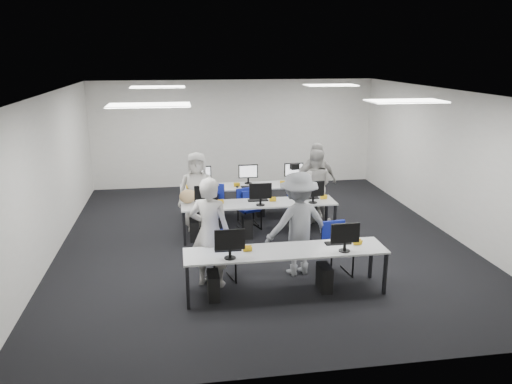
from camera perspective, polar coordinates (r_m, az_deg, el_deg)
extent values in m
plane|color=black|center=(10.37, 0.52, -5.41)|extent=(9.00, 9.00, 0.00)
plane|color=white|center=(9.70, 0.56, 11.36)|extent=(9.00, 9.00, 0.00)
cube|color=silver|center=(14.31, -2.46, 6.70)|extent=(8.00, 0.02, 3.00)
cube|color=silver|center=(5.74, 8.03, -7.37)|extent=(8.00, 0.02, 3.00)
cube|color=silver|center=(10.09, -22.50, 1.69)|extent=(0.02, 9.00, 3.00)
cube|color=silver|center=(11.28, 21.03, 3.23)|extent=(0.02, 9.00, 3.00)
cube|color=white|center=(7.59, -12.12, 9.69)|extent=(1.20, 0.60, 0.02)
cube|color=white|center=(8.39, 16.75, 9.93)|extent=(1.20, 0.60, 0.02)
cube|color=white|center=(11.57, -11.17, 11.70)|extent=(1.20, 0.60, 0.02)
cube|color=white|center=(12.11, 8.53, 11.99)|extent=(1.20, 0.60, 0.02)
cube|color=#B9BBBD|center=(7.91, 3.41, -6.75)|extent=(3.20, 0.70, 0.03)
cube|color=black|center=(7.63, -7.80, -10.78)|extent=(0.05, 0.05, 0.70)
cube|color=black|center=(8.17, -7.90, -8.92)|extent=(0.05, 0.05, 0.70)
cube|color=black|center=(8.26, 14.53, -9.04)|extent=(0.05, 0.05, 0.70)
cube|color=black|center=(8.76, 12.99, -7.45)|extent=(0.05, 0.05, 0.70)
cube|color=#B9BBBD|center=(10.32, 0.34, -1.31)|extent=(3.20, 0.70, 0.03)
cube|color=black|center=(10.03, -8.18, -4.19)|extent=(0.05, 0.05, 0.70)
cube|color=black|center=(10.59, -8.24, -3.10)|extent=(0.05, 0.05, 0.70)
cube|color=black|center=(10.51, 8.99, -3.28)|extent=(0.05, 0.05, 0.70)
cube|color=black|center=(11.05, 8.05, -2.29)|extent=(0.05, 0.05, 0.70)
cube|color=#B9BBBD|center=(11.65, -0.77, 0.68)|extent=(3.20, 0.70, 0.03)
cube|color=black|center=(11.35, -8.31, -1.81)|extent=(0.05, 0.05, 0.70)
cube|color=black|center=(11.93, -8.36, -0.95)|extent=(0.05, 0.05, 0.70)
cube|color=black|center=(11.78, 6.93, -1.11)|extent=(0.05, 0.05, 0.70)
cube|color=black|center=(12.34, 6.18, -0.31)|extent=(0.05, 0.05, 0.70)
cube|color=#0B1A93|center=(7.50, -3.02, -5.46)|extent=(0.46, 0.04, 0.32)
cube|color=black|center=(7.90, -3.24, -6.58)|extent=(0.42, 0.14, 0.02)
ellipsoid|color=black|center=(7.93, -1.07, -6.41)|extent=(0.07, 0.10, 0.04)
cube|color=black|center=(7.97, -4.89, -10.59)|extent=(0.18, 0.40, 0.42)
cube|color=white|center=(7.87, 10.16, -4.64)|extent=(0.46, 0.04, 0.32)
cube|color=black|center=(8.26, 9.35, -5.77)|extent=(0.42, 0.14, 0.02)
ellipsoid|color=black|center=(8.35, 11.32, -5.56)|extent=(0.07, 0.10, 0.04)
cube|color=black|center=(8.27, 7.82, -9.67)|extent=(0.18, 0.40, 0.42)
cube|color=white|center=(9.95, -5.75, -0.15)|extent=(0.46, 0.04, 0.32)
cube|color=black|center=(10.33, -5.81, -1.22)|extent=(0.42, 0.14, 0.02)
ellipsoid|color=black|center=(10.35, -4.16, -1.10)|extent=(0.07, 0.10, 0.04)
cube|color=black|center=(10.36, -7.07, -4.31)|extent=(0.18, 0.40, 0.42)
cube|color=white|center=(10.06, 0.51, 0.11)|extent=(0.46, 0.04, 0.32)
cube|color=black|center=(10.45, 0.22, -0.95)|extent=(0.42, 0.14, 0.02)
ellipsoid|color=black|center=(10.49, 1.84, -0.83)|extent=(0.07, 0.10, 0.04)
cube|color=black|center=(10.44, -1.02, -4.02)|extent=(0.18, 0.40, 0.42)
cube|color=white|center=(10.29, 6.56, 0.37)|extent=(0.46, 0.04, 0.32)
cube|color=black|center=(10.67, 6.06, -0.68)|extent=(0.42, 0.14, 0.02)
ellipsoid|color=black|center=(10.75, 7.61, -0.57)|extent=(0.07, 0.10, 0.04)
cube|color=black|center=(10.64, 4.87, -3.69)|extent=(0.18, 0.40, 0.42)
cube|color=white|center=(11.65, -6.27, 2.18)|extent=(0.46, 0.04, 0.32)
cube|color=black|center=(11.41, -6.14, 0.40)|extent=(0.42, 0.14, 0.02)
ellipsoid|color=black|center=(11.40, -7.65, 0.38)|extent=(0.07, 0.10, 0.04)
cube|color=black|center=(11.71, -4.88, -1.88)|extent=(0.18, 0.40, 0.42)
cube|color=white|center=(11.75, -0.90, 2.39)|extent=(0.46, 0.04, 0.32)
cube|color=black|center=(11.51, -0.67, 0.63)|extent=(0.42, 0.14, 0.02)
ellipsoid|color=black|center=(11.47, -2.15, 0.61)|extent=(0.07, 0.10, 0.04)
cube|color=black|center=(11.83, 0.44, -1.63)|extent=(0.18, 0.40, 0.42)
cube|color=white|center=(11.95, 4.33, 2.57)|extent=(0.46, 0.04, 0.32)
cube|color=black|center=(11.71, 4.66, 0.84)|extent=(0.42, 0.14, 0.02)
ellipsoid|color=black|center=(11.65, 3.23, 0.83)|extent=(0.07, 0.10, 0.04)
cube|color=black|center=(12.05, 5.61, -1.38)|extent=(0.18, 0.40, 0.42)
cube|color=navy|center=(8.43, -4.06, -7.40)|extent=(0.50, 0.49, 0.06)
cube|color=navy|center=(8.50, -4.52, -5.43)|extent=(0.39, 0.15, 0.34)
cube|color=navy|center=(8.76, 9.27, -6.43)|extent=(0.49, 0.47, 0.06)
cube|color=navy|center=(8.84, 8.80, -4.38)|extent=(0.43, 0.10, 0.36)
cube|color=navy|center=(10.78, -5.14, -1.80)|extent=(0.62, 0.61, 0.07)
cube|color=navy|center=(10.90, -4.83, -0.02)|extent=(0.45, 0.22, 0.40)
cube|color=navy|center=(10.86, -0.82, -1.94)|extent=(0.53, 0.52, 0.06)
cube|color=navy|center=(10.95, -1.29, -0.41)|extent=(0.40, 0.18, 0.35)
cube|color=navy|center=(10.99, 4.77, -1.85)|extent=(0.43, 0.41, 0.06)
cube|color=navy|center=(11.09, 4.54, -0.37)|extent=(0.39, 0.06, 0.34)
cube|color=navy|center=(11.04, -5.09, -1.82)|extent=(0.49, 0.48, 0.06)
cube|color=navy|center=(10.80, -5.30, -0.90)|extent=(0.38, 0.14, 0.33)
cube|color=navy|center=(11.15, -0.93, -1.61)|extent=(0.45, 0.43, 0.05)
cube|color=navy|center=(10.91, -0.68, -0.70)|extent=(0.38, 0.09, 0.33)
cube|color=navy|center=(11.36, 5.30, -1.12)|extent=(0.54, 0.53, 0.06)
cube|color=navy|center=(11.09, 5.29, -0.13)|extent=(0.42, 0.17, 0.36)
ellipsoid|color=tan|center=(10.34, -7.79, -0.50)|extent=(0.39, 0.28, 0.29)
imported|color=#B9B5AE|center=(8.13, -5.29, -4.61)|extent=(0.79, 0.65, 1.84)
imported|color=#B9B5AE|center=(11.24, 6.68, 0.67)|extent=(0.96, 0.84, 1.68)
imported|color=#B9B5AE|center=(10.79, -6.70, 0.08)|extent=(0.89, 0.64, 1.70)
imported|color=#B9B5AE|center=(11.37, 6.75, 1.14)|extent=(1.11, 0.62, 1.80)
imported|color=slate|center=(8.56, 4.82, -3.64)|extent=(1.29, 0.91, 1.81)
cube|color=black|center=(8.45, 4.43, 2.93)|extent=(0.18, 0.21, 0.10)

